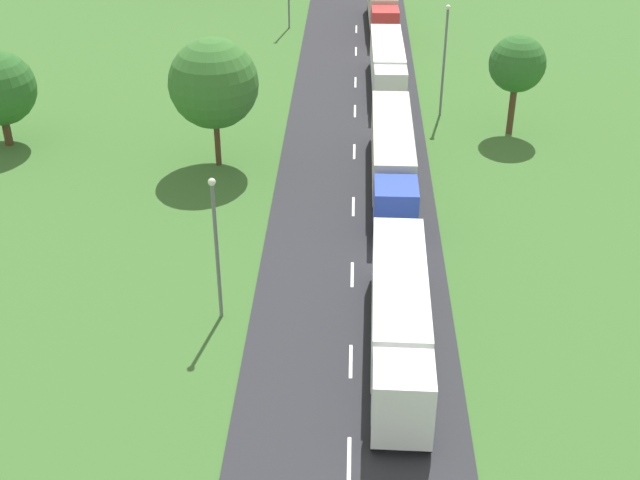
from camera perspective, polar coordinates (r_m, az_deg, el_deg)
name	(u,v)px	position (r m, az deg, el deg)	size (l,w,h in m)	color
road	(350,430)	(36.05, 1.99, -12.61)	(10.00, 140.00, 0.06)	#2B2B30
truck_second	(400,318)	(38.66, 5.36, -5.22)	(2.71, 13.22, 3.57)	white
truck_third	(393,156)	(53.51, 4.88, 5.64)	(2.55, 14.87, 3.53)	blue
truck_fourth	(388,64)	(69.30, 4.55, 11.65)	(2.62, 12.30, 3.45)	white
truck_fifth	(382,6)	(85.02, 4.19, 15.36)	(2.80, 12.97, 3.64)	red
lamppost_second	(216,242)	(40.18, -6.96, -0.13)	(0.36, 0.36, 7.61)	slate
lamppost_third	(444,55)	(63.87, 8.33, 12.14)	(0.36, 0.36, 8.29)	slate
tree_maple	(517,64)	(61.39, 13.07, 11.39)	(3.94, 3.94, 7.13)	#513823
tree_pine	(214,83)	(55.20, -7.14, 10.36)	(5.77, 5.77, 8.57)	#513823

